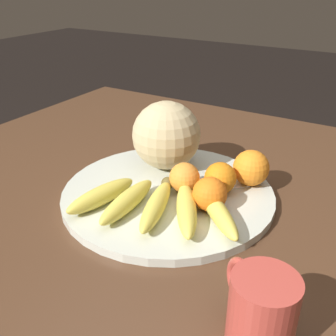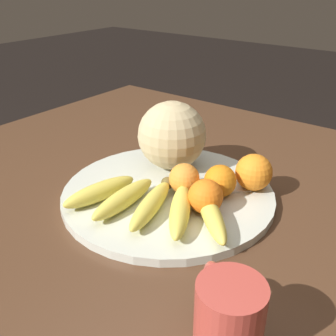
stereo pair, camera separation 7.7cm
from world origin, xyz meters
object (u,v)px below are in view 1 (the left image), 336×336
(banana_bunch, at_px, (156,204))
(orange_front_right, at_px, (184,178))
(kitchen_table, at_px, (136,233))
(orange_back_left, at_px, (251,168))
(orange_front_left, at_px, (220,178))
(melon, at_px, (168,136))
(orange_mid_center, at_px, (210,194))
(ceramic_mug, at_px, (260,312))
(fruit_bowl, at_px, (168,193))
(produce_tag, at_px, (226,185))

(banana_bunch, distance_m, orange_front_right, 0.09)
(kitchen_table, bearing_deg, orange_back_left, -52.73)
(kitchen_table, height_order, banana_bunch, banana_bunch)
(orange_front_left, distance_m, orange_back_left, 0.07)
(kitchen_table, xyz_separation_m, orange_back_left, (0.14, -0.19, 0.14))
(melon, height_order, orange_mid_center, melon)
(banana_bunch, distance_m, orange_mid_center, 0.10)
(banana_bunch, xyz_separation_m, ceramic_mug, (-0.16, -0.25, 0.02))
(fruit_bowl, relative_size, orange_back_left, 5.74)
(melon, height_order, ceramic_mug, melon)
(orange_front_right, xyz_separation_m, orange_back_left, (0.10, -0.10, 0.01))
(orange_back_left, distance_m, ceramic_mug, 0.38)
(banana_bunch, bearing_deg, melon, -172.47)
(kitchen_table, distance_m, ceramic_mug, 0.42)
(banana_bunch, bearing_deg, produce_tag, 138.92)
(melon, distance_m, banana_bunch, 0.20)
(ceramic_mug, bearing_deg, kitchen_table, 57.94)
(kitchen_table, height_order, fruit_bowl, fruit_bowl)
(orange_back_left, bearing_deg, melon, 95.50)
(banana_bunch, distance_m, orange_back_left, 0.22)
(melon, bearing_deg, banana_bunch, -155.54)
(fruit_bowl, distance_m, banana_bunch, 0.09)
(melon, bearing_deg, orange_front_left, -107.04)
(kitchen_table, bearing_deg, orange_front_right, -60.97)
(kitchen_table, relative_size, banana_bunch, 3.96)
(kitchen_table, relative_size, melon, 8.35)
(orange_mid_center, height_order, ceramic_mug, ceramic_mug)
(orange_front_left, relative_size, produce_tag, 0.72)
(orange_front_right, bearing_deg, ceramic_mug, -136.61)
(melon, height_order, produce_tag, melon)
(fruit_bowl, bearing_deg, melon, 30.91)
(fruit_bowl, xyz_separation_m, orange_front_left, (0.05, -0.09, 0.04))
(melon, bearing_deg, orange_mid_center, -125.70)
(orange_mid_center, distance_m, ceramic_mug, 0.28)
(fruit_bowl, relative_size, produce_tag, 4.83)
(kitchen_table, relative_size, orange_back_left, 16.88)
(melon, distance_m, orange_front_left, 0.16)
(banana_bunch, xyz_separation_m, orange_mid_center, (0.06, -0.08, 0.01))
(orange_front_right, relative_size, orange_mid_center, 0.95)
(orange_back_left, bearing_deg, banana_bunch, 150.17)
(fruit_bowl, xyz_separation_m, orange_front_right, (0.01, -0.03, 0.04))
(orange_front_left, bearing_deg, orange_mid_center, -172.38)
(fruit_bowl, xyz_separation_m, produce_tag, (0.08, -0.09, 0.01))
(kitchen_table, height_order, produce_tag, produce_tag)
(orange_front_right, height_order, ceramic_mug, ceramic_mug)
(orange_mid_center, distance_m, produce_tag, 0.10)
(orange_front_left, xyz_separation_m, produce_tag, (0.03, -0.00, -0.03))
(orange_back_left, relative_size, produce_tag, 0.84)
(melon, xyz_separation_m, ceramic_mug, (-0.33, -0.33, -0.04))
(kitchen_table, xyz_separation_m, fruit_bowl, (0.04, -0.06, 0.10))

